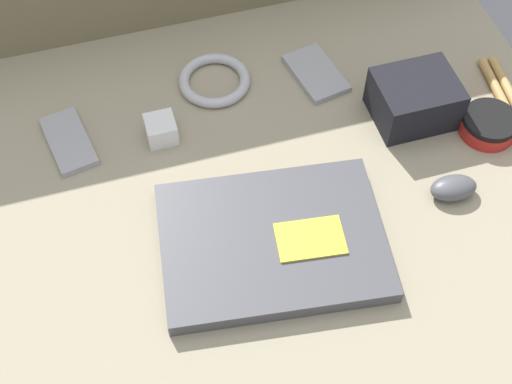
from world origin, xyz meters
The scene contains 10 objects.
ground_plane centered at (0.00, 0.00, 0.00)m, with size 8.00×8.00×0.00m, color #38383D.
couch_seat centered at (0.00, 0.00, 0.07)m, with size 0.99×0.77×0.13m.
laptop centered at (0.00, -0.08, 0.15)m, with size 0.32×0.25×0.03m.
computer_mouse centered at (0.27, -0.07, 0.15)m, with size 0.07×0.05×0.03m.
speaker_puck centered at (0.37, 0.02, 0.15)m, with size 0.08×0.08×0.03m.
phone_silver centered at (0.16, 0.21, 0.14)m, with size 0.09×0.12×0.01m.
phone_black centered at (-0.24, 0.18, 0.14)m, with size 0.08×0.12×0.01m.
camera_pouch centered at (0.27, 0.09, 0.17)m, with size 0.12×0.10×0.07m.
charger_brick centered at (-0.10, 0.15, 0.15)m, with size 0.04×0.04×0.04m.
cable_coil centered at (0.00, 0.23, 0.14)m, with size 0.11×0.11×0.02m.
Camera 1 is at (-0.16, -0.54, 0.97)m, focal length 50.00 mm.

